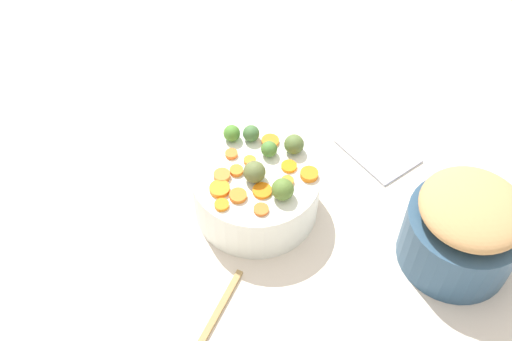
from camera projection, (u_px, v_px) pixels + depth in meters
tabletop at (286, 207)px, 1.27m from camera, size 2.40×2.40×0.02m
serving_bowl_carrots at (256, 191)px, 1.21m from camera, size 0.25×0.25×0.11m
metal_pot at (459, 238)px, 1.13m from camera, size 0.21×0.21×0.13m
stuffing_mound at (473, 208)px, 1.06m from camera, size 0.19×0.19×0.06m
carrot_slice_0 at (238, 196)px, 1.13m from camera, size 0.04×0.04×0.01m
carrot_slice_1 at (250, 161)px, 1.19m from camera, size 0.03×0.03×0.01m
carrot_slice_2 at (222, 205)px, 1.12m from camera, size 0.04×0.04×0.01m
carrot_slice_3 at (262, 191)px, 1.14m from camera, size 0.05×0.05×0.01m
carrot_slice_4 at (289, 166)px, 1.18m from camera, size 0.03×0.03×0.01m
carrot_slice_5 at (270, 141)px, 1.22m from camera, size 0.05×0.05×0.01m
carrot_slice_6 at (222, 176)px, 1.16m from camera, size 0.04×0.04×0.01m
carrot_slice_7 at (220, 189)px, 1.14m from camera, size 0.05×0.05×0.01m
carrot_slice_8 at (309, 174)px, 1.16m from camera, size 0.05×0.05×0.01m
carrot_slice_9 at (231, 154)px, 1.20m from camera, size 0.03×0.03×0.01m
carrot_slice_10 at (287, 181)px, 1.16m from camera, size 0.03×0.03×0.01m
carrot_slice_11 at (261, 210)px, 1.11m from camera, size 0.03×0.03×0.01m
carrot_slice_12 at (236, 171)px, 1.17m from camera, size 0.04×0.04×0.01m
brussels_sprout_0 at (254, 172)px, 1.15m from camera, size 0.04×0.04×0.04m
brussels_sprout_1 at (283, 189)px, 1.12m from camera, size 0.04×0.04×0.04m
brussels_sprout_2 at (269, 149)px, 1.19m from camera, size 0.03×0.03×0.03m
brussels_sprout_3 at (252, 133)px, 1.22m from camera, size 0.03×0.03×0.03m
brussels_sprout_4 at (232, 133)px, 1.22m from camera, size 0.03×0.03×0.03m
brussels_sprout_5 at (294, 144)px, 1.19m from camera, size 0.04×0.04×0.04m
dish_towel at (378, 151)px, 1.35m from camera, size 0.17×0.13×0.01m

